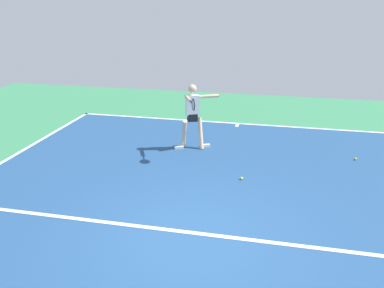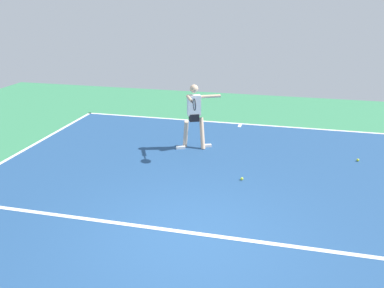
# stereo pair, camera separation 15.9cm
# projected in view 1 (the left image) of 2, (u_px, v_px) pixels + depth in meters

# --- Properties ---
(ground_plane) EXTENTS (21.97, 21.97, 0.00)m
(ground_plane) POSITION_uv_depth(u_px,v_px,m) (191.00, 238.00, 6.92)
(ground_plane) COLOR #388456
(court_surface) EXTENTS (10.65, 13.62, 0.00)m
(court_surface) POSITION_uv_depth(u_px,v_px,m) (191.00, 238.00, 6.91)
(court_surface) COLOR navy
(court_surface) RESTS_ON ground_plane
(court_line_baseline_near) EXTENTS (10.65, 0.10, 0.01)m
(court_line_baseline_near) POSITION_uv_depth(u_px,v_px,m) (238.00, 123.00, 13.12)
(court_line_baseline_near) COLOR white
(court_line_baseline_near) RESTS_ON ground_plane
(court_line_service) EXTENTS (7.99, 0.10, 0.01)m
(court_line_service) POSITION_uv_depth(u_px,v_px,m) (194.00, 233.00, 7.06)
(court_line_service) COLOR white
(court_line_service) RESTS_ON ground_plane
(court_line_centre_mark) EXTENTS (0.10, 0.30, 0.01)m
(court_line_centre_mark) POSITION_uv_depth(u_px,v_px,m) (237.00, 125.00, 12.93)
(court_line_centre_mark) COLOR white
(court_line_centre_mark) RESTS_ON ground_plane
(tennis_player) EXTENTS (1.11, 1.35, 1.74)m
(tennis_player) POSITION_uv_depth(u_px,v_px,m) (193.00, 113.00, 10.65)
(tennis_player) COLOR beige
(tennis_player) RESTS_ON ground_plane
(tennis_ball_by_sideline) EXTENTS (0.07, 0.07, 0.07)m
(tennis_ball_by_sideline) POSITION_uv_depth(u_px,v_px,m) (356.00, 159.00, 10.19)
(tennis_ball_by_sideline) COLOR #CCE033
(tennis_ball_by_sideline) RESTS_ON ground_plane
(tennis_ball_far_corner) EXTENTS (0.07, 0.07, 0.07)m
(tennis_ball_far_corner) POSITION_uv_depth(u_px,v_px,m) (242.00, 178.00, 9.10)
(tennis_ball_far_corner) COLOR #CCE033
(tennis_ball_far_corner) RESTS_ON ground_plane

